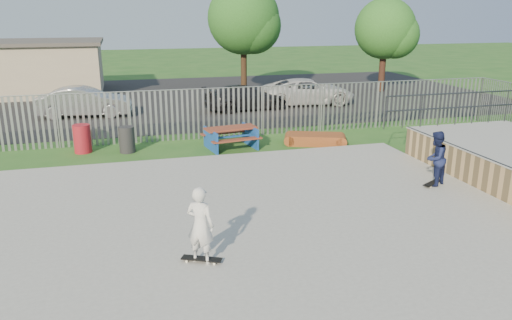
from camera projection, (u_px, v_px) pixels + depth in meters
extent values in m
plane|color=#24571D|center=(217.00, 236.00, 11.31)|extent=(120.00, 120.00, 0.00)
cube|color=gray|center=(217.00, 232.00, 11.28)|extent=(15.00, 12.00, 0.15)
cylinder|color=#383A3F|center=(476.00, 154.00, 13.80)|extent=(0.06, 7.00, 0.06)
cube|color=brown|center=(231.00, 128.00, 18.33)|extent=(1.97, 1.01, 0.06)
cube|color=brown|center=(237.00, 140.00, 17.86)|extent=(1.90, 0.58, 0.05)
cube|color=brown|center=(225.00, 132.00, 18.96)|extent=(1.90, 0.58, 0.05)
cube|color=#16459A|center=(231.00, 138.00, 18.43)|extent=(1.88, 1.70, 0.77)
cube|color=brown|center=(315.00, 139.00, 19.03)|extent=(2.18, 1.62, 0.39)
cylinder|color=maroon|center=(82.00, 139.00, 17.84)|extent=(0.61, 0.61, 1.02)
cylinder|color=#252528|center=(127.00, 140.00, 17.87)|extent=(0.56, 0.56, 0.94)
cube|color=black|center=(155.00, 99.00, 28.88)|extent=(40.00, 18.00, 0.02)
imported|color=#B4B4B9|center=(85.00, 102.00, 23.83)|extent=(4.45, 1.90, 1.43)
imported|color=black|center=(246.00, 98.00, 25.52)|extent=(4.50, 2.30, 1.25)
imported|color=silver|center=(308.00, 92.00, 27.01)|extent=(5.19, 2.78, 1.39)
cube|color=tan|center=(15.00, 70.00, 30.16)|extent=(10.00, 6.00, 3.00)
cube|color=#4C4742|center=(11.00, 43.00, 29.70)|extent=(10.40, 6.40, 0.20)
cylinder|color=#382516|center=(244.00, 62.00, 30.58)|extent=(0.37, 0.37, 3.85)
sphere|color=#26581E|center=(243.00, 18.00, 29.85)|extent=(4.31, 4.31, 4.31)
cylinder|color=#3B2117|center=(382.00, 65.00, 31.28)|extent=(0.40, 0.40, 3.32)
sphere|color=#295E20|center=(385.00, 28.00, 30.65)|extent=(3.71, 3.71, 3.71)
cube|color=black|center=(433.00, 183.00, 14.14)|extent=(0.79, 0.57, 0.02)
cube|color=black|center=(202.00, 259.00, 9.80)|extent=(0.81, 0.53, 0.02)
imported|color=#161D45|center=(435.00, 159.00, 13.93)|extent=(0.95, 0.89, 1.56)
imported|color=silver|center=(200.00, 225.00, 9.59)|extent=(0.68, 0.64, 1.56)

